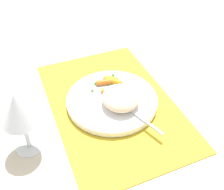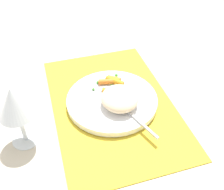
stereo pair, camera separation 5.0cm
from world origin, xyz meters
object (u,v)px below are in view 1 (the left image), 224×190
carrot_portion (109,82)px  fork (124,106)px  plate (112,100)px  rice_mound (121,98)px  wine_glass (18,111)px

carrot_portion → fork: bearing=-179.2°
plate → rice_mound: bearing=-159.3°
carrot_portion → wine_glass: 0.27m
plate → fork: (-0.04, -0.01, 0.01)m
plate → fork: bearing=-160.0°
rice_mound → fork: rice_mound is taller
rice_mound → wine_glass: (-0.03, 0.23, 0.07)m
rice_mound → wine_glass: size_ratio=0.63×
plate → carrot_portion: carrot_portion is taller
rice_mound → carrot_portion: bearing=-2.0°
carrot_portion → fork: 0.09m
wine_glass → plate: bearing=-75.9°
plate → carrot_portion: bearing=-14.8°
rice_mound → fork: 0.02m
rice_mound → carrot_portion: (0.08, -0.00, -0.01)m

